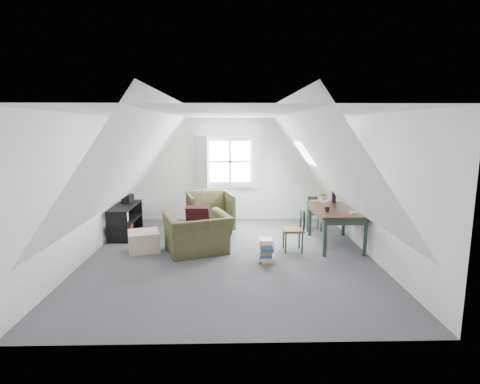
{
  "coord_description": "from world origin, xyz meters",
  "views": [
    {
      "loc": [
        0.03,
        -6.41,
        2.27
      ],
      "look_at": [
        0.2,
        0.6,
        1.06
      ],
      "focal_mm": 28.0,
      "sensor_mm": 36.0,
      "label": 1
    }
  ],
  "objects_px": {
    "armchair_near": "(198,252)",
    "media_shelf": "(125,222)",
    "magazine_stack": "(266,250)",
    "armchair_far": "(210,231)",
    "dining_table": "(336,213)",
    "dining_chair_near": "(295,229)",
    "ottoman": "(144,241)",
    "dining_chair_far": "(314,212)"
  },
  "relations": [
    {
      "from": "dining_table",
      "to": "media_shelf",
      "type": "xyz_separation_m",
      "value": [
        -4.28,
        0.76,
        -0.34
      ]
    },
    {
      "from": "armchair_far",
      "to": "dining_chair_near",
      "type": "distance_m",
      "value": 2.17
    },
    {
      "from": "dining_chair_far",
      "to": "media_shelf",
      "type": "bearing_deg",
      "value": -6.88
    },
    {
      "from": "armchair_far",
      "to": "dining_table",
      "type": "bearing_deg",
      "value": -36.32
    },
    {
      "from": "dining_table",
      "to": "dining_chair_far",
      "type": "height_order",
      "value": "dining_chair_far"
    },
    {
      "from": "armchair_far",
      "to": "armchair_near",
      "type": "bearing_deg",
      "value": -110.36
    },
    {
      "from": "dining_chair_near",
      "to": "armchair_near",
      "type": "bearing_deg",
      "value": -97.28
    },
    {
      "from": "dining_chair_far",
      "to": "media_shelf",
      "type": "height_order",
      "value": "dining_chair_far"
    },
    {
      "from": "armchair_far",
      "to": "dining_chair_near",
      "type": "xyz_separation_m",
      "value": [
        1.64,
        -1.36,
        0.42
      ]
    },
    {
      "from": "armchair_far",
      "to": "dining_table",
      "type": "xyz_separation_m",
      "value": [
        2.49,
        -1.03,
        0.63
      ]
    },
    {
      "from": "armchair_far",
      "to": "dining_chair_near",
      "type": "height_order",
      "value": "dining_chair_near"
    },
    {
      "from": "dining_chair_near",
      "to": "media_shelf",
      "type": "bearing_deg",
      "value": -116.34
    },
    {
      "from": "armchair_near",
      "to": "dining_chair_far",
      "type": "bearing_deg",
      "value": -170.12
    },
    {
      "from": "dining_chair_far",
      "to": "magazine_stack",
      "type": "height_order",
      "value": "dining_chair_far"
    },
    {
      "from": "armchair_near",
      "to": "magazine_stack",
      "type": "relative_size",
      "value": 2.77
    },
    {
      "from": "media_shelf",
      "to": "magazine_stack",
      "type": "xyz_separation_m",
      "value": [
        2.86,
        -1.66,
        -0.09
      ]
    },
    {
      "from": "dining_table",
      "to": "dining_chair_near",
      "type": "bearing_deg",
      "value": -154.67
    },
    {
      "from": "media_shelf",
      "to": "ottoman",
      "type": "bearing_deg",
      "value": -56.87
    },
    {
      "from": "armchair_far",
      "to": "dining_chair_far",
      "type": "bearing_deg",
      "value": -13.53
    },
    {
      "from": "dining_table",
      "to": "magazine_stack",
      "type": "xyz_separation_m",
      "value": [
        -1.43,
        -0.9,
        -0.43
      ]
    },
    {
      "from": "armchair_far",
      "to": "dining_chair_far",
      "type": "distance_m",
      "value": 2.33
    },
    {
      "from": "armchair_near",
      "to": "armchair_far",
      "type": "bearing_deg",
      "value": -116.66
    },
    {
      "from": "dining_chair_far",
      "to": "ottoman",
      "type": "bearing_deg",
      "value": 9.82
    },
    {
      "from": "dining_table",
      "to": "magazine_stack",
      "type": "bearing_deg",
      "value": -144.14
    },
    {
      "from": "armchair_near",
      "to": "dining_table",
      "type": "xyz_separation_m",
      "value": [
        2.65,
        0.38,
        0.63
      ]
    },
    {
      "from": "dining_chair_far",
      "to": "magazine_stack",
      "type": "distance_m",
      "value": 2.31
    },
    {
      "from": "dining_chair_near",
      "to": "media_shelf",
      "type": "distance_m",
      "value": 3.61
    },
    {
      "from": "armchair_near",
      "to": "dining_chair_near",
      "type": "relative_size",
      "value": 1.38
    },
    {
      "from": "armchair_far",
      "to": "dining_chair_far",
      "type": "relative_size",
      "value": 1.2
    },
    {
      "from": "ottoman",
      "to": "dining_chair_near",
      "type": "xyz_separation_m",
      "value": [
        2.8,
        -0.08,
        0.23
      ]
    },
    {
      "from": "dining_table",
      "to": "dining_chair_far",
      "type": "distance_m",
      "value": 1.08
    },
    {
      "from": "dining_chair_near",
      "to": "magazine_stack",
      "type": "height_order",
      "value": "dining_chair_near"
    },
    {
      "from": "ottoman",
      "to": "magazine_stack",
      "type": "bearing_deg",
      "value": -16.1
    },
    {
      "from": "dining_chair_near",
      "to": "armchair_far",
      "type": "bearing_deg",
      "value": -138.34
    },
    {
      "from": "armchair_near",
      "to": "media_shelf",
      "type": "height_order",
      "value": "media_shelf"
    },
    {
      "from": "ottoman",
      "to": "media_shelf",
      "type": "distance_m",
      "value": 1.2
    },
    {
      "from": "armchair_near",
      "to": "ottoman",
      "type": "bearing_deg",
      "value": -27.1
    },
    {
      "from": "ottoman",
      "to": "dining_table",
      "type": "relative_size",
      "value": 0.38
    },
    {
      "from": "dining_chair_far",
      "to": "media_shelf",
      "type": "distance_m",
      "value": 4.1
    },
    {
      "from": "media_shelf",
      "to": "armchair_far",
      "type": "bearing_deg",
      "value": 9.83
    },
    {
      "from": "armchair_far",
      "to": "magazine_stack",
      "type": "xyz_separation_m",
      "value": [
        1.06,
        -1.93,
        0.2
      ]
    },
    {
      "from": "armchair_near",
      "to": "media_shelf",
      "type": "bearing_deg",
      "value": -55.15
    }
  ]
}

